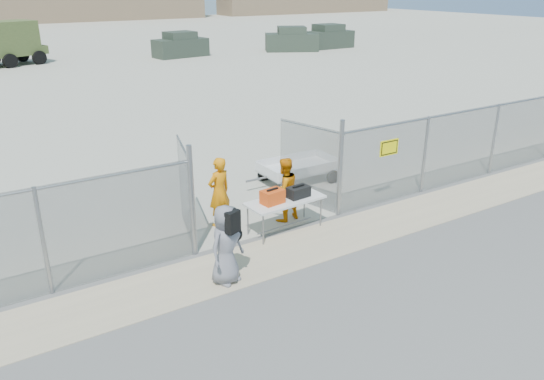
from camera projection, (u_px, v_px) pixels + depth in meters
ground at (322, 269)px, 11.10m from camera, size 160.00×160.00×0.00m
tarmac_inside at (20, 53)px, 44.28m from camera, size 160.00×80.00×0.01m
dirt_strip at (295, 249)px, 11.89m from camera, size 44.00×1.60×0.01m
chain_link_fence at (272, 190)px, 12.28m from camera, size 40.00×0.20×2.20m
folding_table at (285, 215)px, 12.65m from camera, size 1.96×0.92×0.81m
orange_bag at (272, 197)px, 12.23m from camera, size 0.55×0.41×0.32m
black_duffel at (298, 192)px, 12.58m from camera, size 0.57×0.37×0.26m
security_worker_left at (219, 192)px, 12.77m from camera, size 0.72×0.55×1.75m
security_worker_right at (284, 190)px, 13.07m from camera, size 0.85×0.70×1.63m
visitor at (226, 245)px, 10.33m from camera, size 0.94×0.78×1.64m
utility_trailer at (298, 170)px, 15.77m from camera, size 2.96×1.53×0.72m
parked_vehicle_near at (180, 45)px, 41.57m from camera, size 4.40×2.45×1.89m
parked_vehicle_mid at (292, 39)px, 45.02m from camera, size 4.81×3.75×1.98m
parked_vehicle_far at (328, 37)px, 46.98m from camera, size 4.52×2.15×2.02m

